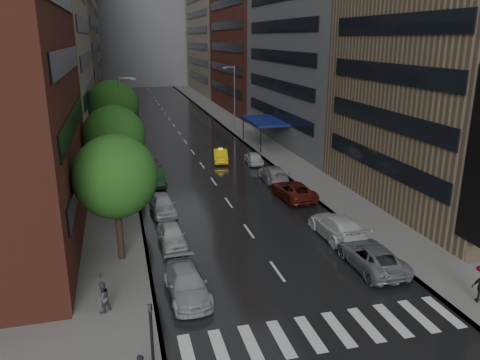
# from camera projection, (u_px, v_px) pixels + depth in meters

# --- Properties ---
(ground) EXTENTS (220.00, 220.00, 0.00)m
(ground) POSITION_uv_depth(u_px,v_px,m) (304.00, 309.00, 23.13)
(ground) COLOR gray
(ground) RESTS_ON ground
(road) EXTENTS (14.00, 140.00, 0.01)m
(road) POSITION_uv_depth(u_px,v_px,m) (175.00, 128.00, 69.36)
(road) COLOR black
(road) RESTS_ON ground
(sidewalk_left) EXTENTS (4.00, 140.00, 0.15)m
(sidewalk_left) POSITION_uv_depth(u_px,v_px,m) (113.00, 130.00, 67.14)
(sidewalk_left) COLOR gray
(sidewalk_left) RESTS_ON ground
(sidewalk_right) EXTENTS (4.00, 140.00, 0.15)m
(sidewalk_right) POSITION_uv_depth(u_px,v_px,m) (234.00, 124.00, 71.53)
(sidewalk_right) COLOR gray
(sidewalk_right) RESTS_ON ground
(crosswalk) EXTENTS (13.15, 2.80, 0.01)m
(crosswalk) POSITION_uv_depth(u_px,v_px,m) (325.00, 331.00, 21.33)
(crosswalk) COLOR silver
(crosswalk) RESTS_ON ground
(buildings_left) EXTENTS (8.00, 108.00, 38.00)m
(buildings_left) POSITION_uv_depth(u_px,v_px,m) (62.00, 15.00, 69.14)
(buildings_left) COLOR maroon
(buildings_left) RESTS_ON ground
(buildings_right) EXTENTS (8.05, 109.10, 36.00)m
(buildings_right) POSITION_uv_depth(u_px,v_px,m) (260.00, 23.00, 74.81)
(buildings_right) COLOR #937A5B
(buildings_right) RESTS_ON ground
(building_far) EXTENTS (40.00, 14.00, 32.00)m
(building_far) POSITION_uv_depth(u_px,v_px,m) (141.00, 25.00, 127.54)
(building_far) COLOR slate
(building_far) RESTS_ON ground
(tree_near) EXTENTS (4.83, 4.83, 7.70)m
(tree_near) POSITION_uv_depth(u_px,v_px,m) (115.00, 177.00, 26.61)
(tree_near) COLOR #382619
(tree_near) RESTS_ON ground
(tree_mid) EXTENTS (4.94, 4.94, 7.87)m
(tree_mid) POSITION_uv_depth(u_px,v_px,m) (114.00, 137.00, 36.53)
(tree_mid) COLOR #382619
(tree_mid) RESTS_ON ground
(tree_far) EXTENTS (5.45, 5.45, 8.69)m
(tree_far) POSITION_uv_depth(u_px,v_px,m) (113.00, 107.00, 48.52)
(tree_far) COLOR #382619
(tree_far) RESTS_ON ground
(taxi) EXTENTS (2.10, 4.29, 1.35)m
(taxi) POSITION_uv_depth(u_px,v_px,m) (221.00, 156.00, 50.23)
(taxi) COLOR yellow
(taxi) RESTS_ON ground
(parked_cars_left) EXTENTS (2.16, 28.87, 1.61)m
(parked_cars_left) POSITION_uv_depth(u_px,v_px,m) (163.00, 205.00, 35.39)
(parked_cars_left) COLOR #9DA1A6
(parked_cars_left) RESTS_ON ground
(parked_cars_right) EXTENTS (2.74, 28.90, 1.61)m
(parked_cars_right) POSITION_uv_depth(u_px,v_px,m) (307.00, 202.00, 35.98)
(parked_cars_right) COLOR slate
(parked_cars_right) RESTS_ON ground
(ped_black_umbrella) EXTENTS (0.96, 0.98, 2.09)m
(ped_black_umbrella) POSITION_uv_depth(u_px,v_px,m) (102.00, 289.00, 22.25)
(ped_black_umbrella) COLOR #424146
(ped_black_umbrella) RESTS_ON sidewalk_left
(traffic_light) EXTENTS (0.18, 0.15, 3.45)m
(traffic_light) POSITION_uv_depth(u_px,v_px,m) (152.00, 337.00, 17.34)
(traffic_light) COLOR black
(traffic_light) RESTS_ON sidewalk_left
(street_lamp_left) EXTENTS (1.74, 0.22, 9.00)m
(street_lamp_left) POSITION_uv_depth(u_px,v_px,m) (123.00, 119.00, 47.55)
(street_lamp_left) COLOR gray
(street_lamp_left) RESTS_ON sidewalk_left
(street_lamp_right) EXTENTS (1.74, 0.22, 9.00)m
(street_lamp_right) POSITION_uv_depth(u_px,v_px,m) (234.00, 97.00, 65.19)
(street_lamp_right) COLOR gray
(street_lamp_right) RESTS_ON sidewalk_right
(awning) EXTENTS (4.00, 8.00, 3.12)m
(awning) POSITION_uv_depth(u_px,v_px,m) (264.00, 121.00, 56.76)
(awning) COLOR navy
(awning) RESTS_ON sidewalk_right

